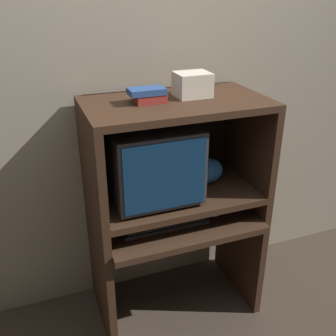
# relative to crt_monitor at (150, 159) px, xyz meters

# --- Properties ---
(ground_plane) EXTENTS (12.00, 12.00, 0.00)m
(ground_plane) POSITION_rel_crt_monitor_xyz_m (0.14, -0.27, -1.03)
(ground_plane) COLOR #3D3328
(wall_back) EXTENTS (6.00, 0.06, 2.60)m
(wall_back) POSITION_rel_crt_monitor_xyz_m (0.14, 0.33, 0.27)
(wall_back) COLOR gray
(wall_back) RESTS_ON ground_plane
(desk_base) EXTENTS (0.94, 0.59, 0.67)m
(desk_base) POSITION_rel_crt_monitor_xyz_m (0.14, -0.04, -0.60)
(desk_base) COLOR #382316
(desk_base) RESTS_ON ground_plane
(desk_monitor_shelf) EXTENTS (0.94, 0.54, 0.15)m
(desk_monitor_shelf) POSITION_rel_crt_monitor_xyz_m (0.14, -0.00, -0.24)
(desk_monitor_shelf) COLOR #382316
(desk_monitor_shelf) RESTS_ON desk_base
(hutch_upper) EXTENTS (0.94, 0.54, 0.52)m
(hutch_upper) POSITION_rel_crt_monitor_xyz_m (0.14, 0.03, 0.14)
(hutch_upper) COLOR #382316
(hutch_upper) RESTS_ON desk_monitor_shelf
(crt_monitor) EXTENTS (0.45, 0.47, 0.40)m
(crt_monitor) POSITION_rel_crt_monitor_xyz_m (0.00, 0.00, 0.00)
(crt_monitor) COLOR #333338
(crt_monitor) RESTS_ON desk_monitor_shelf
(keyboard) EXTENTS (0.48, 0.13, 0.03)m
(keyboard) POSITION_rel_crt_monitor_xyz_m (0.04, -0.11, -0.34)
(keyboard) COLOR #2D2D30
(keyboard) RESTS_ON desk_base
(mouse) EXTENTS (0.06, 0.04, 0.03)m
(mouse) POSITION_rel_crt_monitor_xyz_m (0.34, -0.12, -0.34)
(mouse) COLOR #B7B7B7
(mouse) RESTS_ON desk_base
(snack_bag) EXTENTS (0.18, 0.14, 0.15)m
(snack_bag) POSITION_rel_crt_monitor_xyz_m (0.35, 0.02, -0.13)
(snack_bag) COLOR #336BB7
(snack_bag) RESTS_ON desk_monitor_shelf
(book_stack) EXTENTS (0.18, 0.13, 0.07)m
(book_stack) POSITION_rel_crt_monitor_xyz_m (-0.00, 0.01, 0.34)
(book_stack) COLOR maroon
(book_stack) RESTS_ON hutch_upper
(storage_box) EXTENTS (0.18, 0.15, 0.12)m
(storage_box) POSITION_rel_crt_monitor_xyz_m (0.25, 0.04, 0.37)
(storage_box) COLOR beige
(storage_box) RESTS_ON hutch_upper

